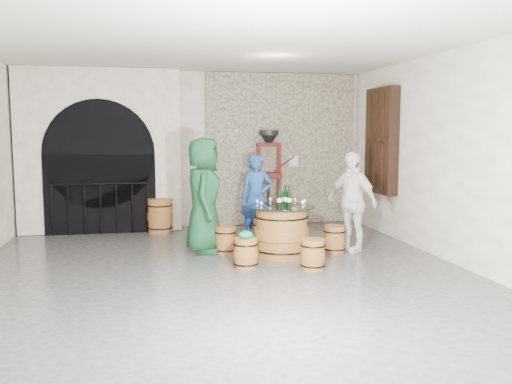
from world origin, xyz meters
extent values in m
plane|color=#2F2F32|center=(0.00, 0.00, 0.00)|extent=(8.00, 8.00, 0.00)
plane|color=white|center=(0.00, 4.00, 1.60)|extent=(8.00, 0.00, 8.00)
plane|color=white|center=(0.00, -4.00, 1.60)|extent=(8.00, 0.00, 8.00)
plane|color=white|center=(3.50, 0.00, 1.60)|extent=(0.00, 8.00, 8.00)
plane|color=beige|center=(0.00, 0.00, 3.20)|extent=(8.00, 8.00, 0.00)
cube|color=#A0977F|center=(1.80, 3.94, 1.60)|extent=(3.20, 0.12, 3.18)
cube|color=white|center=(-1.90, 3.75, 1.60)|extent=(3.10, 0.50, 3.18)
cube|color=black|center=(-1.90, 3.48, 0.78)|extent=(2.10, 0.03, 1.55)
cylinder|color=black|center=(-1.90, 3.48, 1.55)|extent=(2.10, 0.03, 2.10)
cylinder|color=black|center=(-1.90, 3.42, 0.98)|extent=(1.79, 0.04, 0.04)
cylinder|color=black|center=(-2.79, 3.42, 0.49)|extent=(0.02, 0.02, 0.98)
cylinder|color=black|center=(-2.50, 3.42, 0.49)|extent=(0.02, 0.02, 0.98)
cylinder|color=black|center=(-2.20, 3.42, 0.49)|extent=(0.02, 0.02, 0.98)
cylinder|color=black|center=(-1.90, 3.42, 0.49)|extent=(0.02, 0.02, 0.98)
cylinder|color=black|center=(-1.60, 3.42, 0.49)|extent=(0.02, 0.02, 0.98)
cylinder|color=black|center=(-1.31, 3.42, 0.49)|extent=(0.02, 0.02, 0.98)
cylinder|color=black|center=(-1.01, 3.42, 0.49)|extent=(0.02, 0.02, 0.98)
cube|color=black|center=(3.39, 2.40, 1.80)|extent=(0.20, 1.10, 2.00)
cube|color=black|center=(3.34, 2.40, 1.80)|extent=(0.06, 0.88, 1.76)
cube|color=black|center=(3.37, 2.40, 1.80)|extent=(0.22, 0.92, 0.06)
cube|color=black|center=(3.37, 2.11, 1.80)|extent=(0.22, 0.06, 1.80)
cube|color=black|center=(3.37, 2.40, 1.80)|extent=(0.22, 0.06, 1.80)
cube|color=black|center=(3.37, 2.69, 1.80)|extent=(0.22, 0.06, 1.80)
cylinder|color=brown|center=(1.07, 0.95, 0.38)|extent=(0.81, 0.81, 0.77)
cylinder|color=brown|center=(1.07, 0.95, 0.38)|extent=(0.86, 0.86, 0.17)
torus|color=black|center=(1.07, 0.95, 0.12)|extent=(0.86, 0.86, 0.02)
torus|color=black|center=(1.07, 0.95, 0.64)|extent=(0.86, 0.86, 0.02)
cylinder|color=brown|center=(1.07, 0.95, 0.78)|extent=(0.82, 0.82, 0.02)
cylinder|color=black|center=(1.07, 0.95, 0.80)|extent=(1.05, 1.05, 0.01)
cylinder|color=brown|center=(0.23, 1.32, 0.21)|extent=(0.34, 0.34, 0.42)
cylinder|color=brown|center=(0.23, 1.32, 0.21)|extent=(0.36, 0.36, 0.09)
torus|color=black|center=(0.23, 1.32, 0.07)|extent=(0.37, 0.37, 0.02)
torus|color=black|center=(0.23, 1.32, 0.36)|extent=(0.37, 0.37, 0.02)
cylinder|color=brown|center=(0.23, 1.32, 0.43)|extent=(0.34, 0.34, 0.02)
cylinder|color=brown|center=(0.97, 1.87, 0.21)|extent=(0.34, 0.34, 0.42)
cylinder|color=brown|center=(0.97, 1.87, 0.21)|extent=(0.36, 0.36, 0.09)
torus|color=black|center=(0.97, 1.87, 0.07)|extent=(0.37, 0.37, 0.02)
torus|color=black|center=(0.97, 1.87, 0.36)|extent=(0.37, 0.37, 0.02)
cylinder|color=brown|center=(0.97, 1.87, 0.43)|extent=(0.34, 0.34, 0.02)
cylinder|color=brown|center=(2.00, 1.04, 0.21)|extent=(0.34, 0.34, 0.42)
cylinder|color=brown|center=(2.00, 1.04, 0.21)|extent=(0.36, 0.36, 0.09)
torus|color=black|center=(2.00, 1.04, 0.07)|extent=(0.37, 0.37, 0.02)
torus|color=black|center=(2.00, 1.04, 0.36)|extent=(0.37, 0.37, 0.02)
cylinder|color=brown|center=(2.00, 1.04, 0.43)|extent=(0.34, 0.34, 0.02)
cylinder|color=brown|center=(1.32, 0.05, 0.21)|extent=(0.34, 0.34, 0.42)
cylinder|color=brown|center=(1.32, 0.05, 0.21)|extent=(0.36, 0.36, 0.09)
torus|color=black|center=(1.32, 0.05, 0.07)|extent=(0.37, 0.37, 0.02)
torus|color=black|center=(1.32, 0.05, 0.36)|extent=(0.37, 0.37, 0.02)
cylinder|color=brown|center=(1.32, 0.05, 0.43)|extent=(0.34, 0.34, 0.02)
cylinder|color=brown|center=(0.39, 0.33, 0.21)|extent=(0.34, 0.34, 0.42)
cylinder|color=brown|center=(0.39, 0.33, 0.21)|extent=(0.36, 0.36, 0.09)
torus|color=black|center=(0.39, 0.33, 0.07)|extent=(0.37, 0.37, 0.02)
torus|color=black|center=(0.39, 0.33, 0.36)|extent=(0.37, 0.37, 0.02)
cylinder|color=brown|center=(0.39, 0.33, 0.43)|extent=(0.34, 0.34, 0.02)
ellipsoid|color=#0B7C4C|center=(0.39, 0.33, 0.49)|extent=(0.21, 0.21, 0.11)
cylinder|color=#0B7C4C|center=(0.47, 0.30, 0.45)|extent=(0.13, 0.13, 0.01)
imported|color=#113D22|center=(-0.10, 1.47, 0.94)|extent=(0.73, 1.00, 1.89)
imported|color=navy|center=(0.93, 2.21, 0.79)|extent=(0.64, 0.49, 1.57)
imported|color=white|center=(2.29, 1.07, 0.83)|extent=(0.83, 1.04, 1.66)
cylinder|color=black|center=(1.03, 0.92, 0.92)|extent=(0.07, 0.07, 0.22)
cylinder|color=white|center=(1.03, 0.92, 0.91)|extent=(0.08, 0.08, 0.06)
cone|color=black|center=(1.03, 0.92, 1.04)|extent=(0.07, 0.07, 0.05)
cylinder|color=black|center=(1.03, 0.92, 1.10)|extent=(0.03, 0.03, 0.07)
cylinder|color=black|center=(1.19, 0.91, 0.92)|extent=(0.07, 0.07, 0.22)
cylinder|color=white|center=(1.19, 0.91, 0.91)|extent=(0.08, 0.08, 0.06)
cone|color=black|center=(1.19, 0.91, 1.04)|extent=(0.07, 0.07, 0.05)
cylinder|color=black|center=(1.19, 0.91, 1.10)|extent=(0.03, 0.03, 0.07)
cylinder|color=black|center=(1.15, 1.01, 0.92)|extent=(0.07, 0.07, 0.22)
cylinder|color=white|center=(1.15, 1.01, 0.91)|extent=(0.08, 0.08, 0.06)
cone|color=black|center=(1.15, 1.01, 1.04)|extent=(0.07, 0.07, 0.05)
cylinder|color=black|center=(1.15, 1.01, 1.10)|extent=(0.03, 0.03, 0.07)
cylinder|color=brown|center=(-0.78, 3.36, 0.32)|extent=(0.46, 0.46, 0.65)
cylinder|color=brown|center=(-0.78, 3.36, 0.32)|extent=(0.49, 0.49, 0.14)
torus|color=black|center=(-0.78, 3.36, 0.10)|extent=(0.50, 0.50, 0.02)
torus|color=black|center=(-0.78, 3.36, 0.55)|extent=(0.50, 0.50, 0.02)
cylinder|color=brown|center=(-0.78, 3.36, 0.66)|extent=(0.47, 0.47, 0.02)
cube|color=#4B0C0D|center=(1.44, 3.52, 0.05)|extent=(0.55, 0.44, 0.11)
cube|color=#4B0C0D|center=(1.44, 3.52, 1.08)|extent=(0.50, 0.32, 0.13)
cube|color=#4B0C0D|center=(1.44, 3.52, 1.71)|extent=(0.50, 0.13, 0.07)
cylinder|color=black|center=(1.44, 3.52, 0.63)|extent=(0.06, 0.06, 1.05)
cylinder|color=black|center=(1.44, 3.52, 1.95)|extent=(0.40, 0.40, 0.09)
cone|color=black|center=(1.44, 3.52, 1.83)|extent=(0.40, 0.40, 0.21)
cube|color=#4B0C0D|center=(1.23, 3.52, 0.90)|extent=(0.07, 0.07, 1.69)
cube|color=#4B0C0D|center=(1.65, 3.52, 0.90)|extent=(0.07, 0.07, 1.69)
cylinder|color=#4B0C0D|center=(1.76, 3.48, 1.32)|extent=(0.45, 0.04, 0.33)
cube|color=silver|center=(2.05, 3.86, 1.35)|extent=(0.18, 0.10, 0.22)
camera|label=1|loc=(-0.98, -7.29, 2.00)|focal=38.00mm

